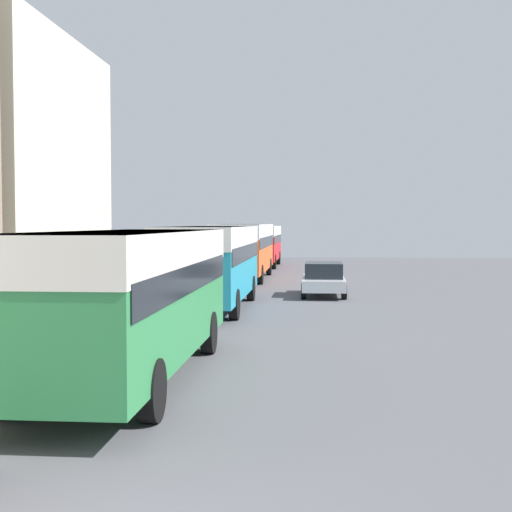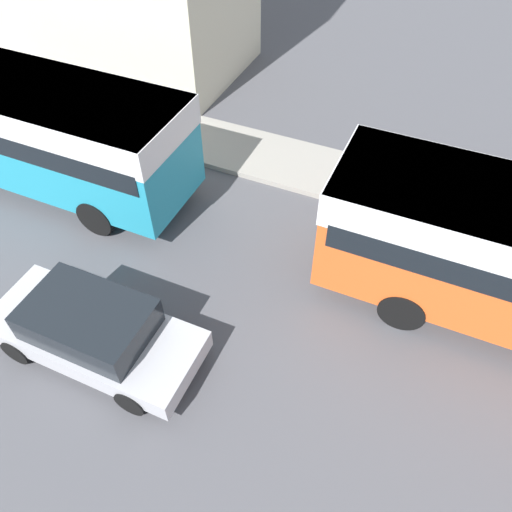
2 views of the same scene
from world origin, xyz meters
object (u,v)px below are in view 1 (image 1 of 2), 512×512
object	(u,v)px
bus_lead	(127,283)
bus_third_in_line	(244,243)
pedestrian_near_curb	(212,252)
bus_rear	(261,240)
bus_following	(211,255)
car_crossing	(324,278)

from	to	relation	value
bus_lead	bus_third_in_line	bearing A→B (deg)	90.63
pedestrian_near_curb	bus_lead	bearing A→B (deg)	-84.14
bus_lead	pedestrian_near_curb	bearing A→B (deg)	95.86
bus_third_in_line	bus_rear	world-z (taller)	bus_third_in_line
bus_following	pedestrian_near_curb	bearing A→B (deg)	98.31
bus_third_in_line	bus_lead	bearing A→B (deg)	-89.37
car_crossing	bus_following	bearing A→B (deg)	-129.40
bus_lead	bus_following	size ratio (longest dim) A/B	1.02
bus_rear	pedestrian_near_curb	bearing A→B (deg)	171.66
bus_rear	pedestrian_near_curb	size ratio (longest dim) A/B	5.40
bus_lead	car_crossing	distance (m)	17.25
bus_following	bus_third_in_line	world-z (taller)	bus_third_in_line
bus_lead	bus_rear	world-z (taller)	bus_lead
bus_lead	car_crossing	bearing A→B (deg)	76.48
bus_lead	bus_rear	distance (m)	37.18
bus_lead	car_crossing	size ratio (longest dim) A/B	2.18
bus_lead	bus_following	world-z (taller)	bus_following
bus_third_in_line	car_crossing	distance (m)	9.87
bus_rear	car_crossing	size ratio (longest dim) A/B	2.08
bus_rear	pedestrian_near_curb	world-z (taller)	bus_rear
bus_third_in_line	car_crossing	size ratio (longest dim) A/B	2.44
bus_third_in_line	bus_following	bearing A→B (deg)	-89.15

